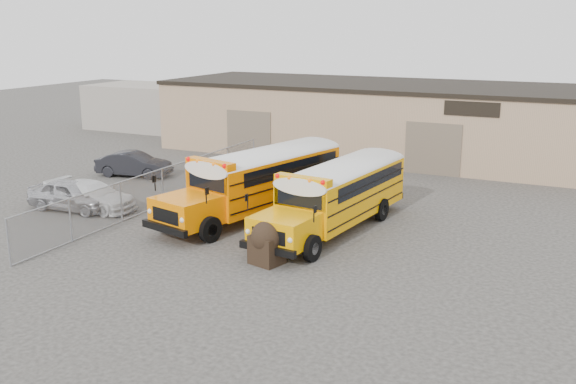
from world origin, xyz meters
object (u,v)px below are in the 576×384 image
at_px(school_bus_left, 339,155).
at_px(car_silver, 71,195).
at_px(car_white, 92,196).
at_px(tarp_bundle, 267,242).
at_px(school_bus_right, 394,165).
at_px(car_dark, 134,164).

distance_m(school_bus_left, car_silver, 13.41).
bearing_deg(car_white, tarp_bundle, -103.55).
bearing_deg(school_bus_right, car_dark, -172.83).
xyz_separation_m(school_bus_right, car_silver, (-12.80, -8.62, -0.92)).
xyz_separation_m(school_bus_left, school_bus_right, (3.20, -0.69, -0.10)).
height_order(school_bus_left, car_white, school_bus_left).
relative_size(school_bus_left, car_silver, 2.50).
xyz_separation_m(school_bus_left, car_dark, (-11.45, -2.53, -1.04)).
relative_size(school_bus_left, car_dark, 2.49).
height_order(tarp_bundle, car_white, tarp_bundle).
xyz_separation_m(school_bus_right, tarp_bundle, (-1.42, -10.86, -0.82)).
relative_size(school_bus_right, car_silver, 2.34).
bearing_deg(car_dark, tarp_bundle, -136.22).
relative_size(school_bus_left, school_bus_right, 1.07).
bearing_deg(car_dark, car_silver, -176.71).
bearing_deg(school_bus_left, school_bus_right, -12.19).
height_order(tarp_bundle, car_silver, tarp_bundle).
distance_m(school_bus_right, car_white, 14.55).
height_order(school_bus_left, car_silver, school_bus_left).
relative_size(car_white, car_dark, 1.06).
height_order(school_bus_right, car_dark, school_bus_right).
bearing_deg(tarp_bundle, car_white, 165.56).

